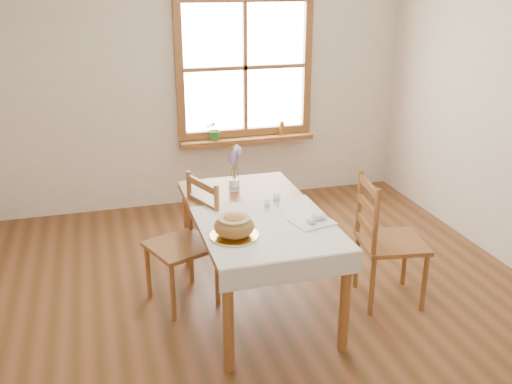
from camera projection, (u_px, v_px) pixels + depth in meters
ground at (267, 322)px, 4.13m from camera, size 5.00×5.00×0.00m
room_walls at (269, 87)px, 3.52m from camera, size 4.60×5.10×2.65m
window at (245, 68)px, 5.96m from camera, size 1.46×0.08×1.46m
window_sill at (247, 139)px, 6.17m from camera, size 1.46×0.20×0.05m
dining_table at (256, 222)px, 4.16m from camera, size 0.90×1.60×0.75m
table_linen at (268, 227)px, 3.86m from camera, size 0.91×0.99×0.01m
chair_left at (181, 244)px, 4.24m from camera, size 0.60×0.59×0.96m
chair_right at (392, 240)px, 4.26m from camera, size 0.55×0.53×0.99m
bread_plate at (234, 236)px, 3.70m from camera, size 0.38×0.38×0.02m
bread_loaf at (234, 225)px, 3.67m from camera, size 0.26×0.26×0.15m
egg_napkin at (312, 222)px, 3.91m from camera, size 0.32×0.29×0.01m
eggs at (312, 218)px, 3.90m from camera, size 0.25×0.23×0.05m
salt_shaker at (267, 204)px, 4.12m from camera, size 0.05×0.05×0.08m
pepper_shaker at (277, 198)px, 4.21m from camera, size 0.06×0.06×0.10m
flower_vase at (234, 186)px, 4.49m from camera, size 0.10×0.10×0.09m
lavender_bouquet at (234, 163)px, 4.43m from camera, size 0.15×0.15×0.28m
potted_plant at (215, 132)px, 6.04m from camera, size 0.21×0.23×0.18m
amber_bottle at (282, 128)px, 6.23m from camera, size 0.07×0.07×0.16m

